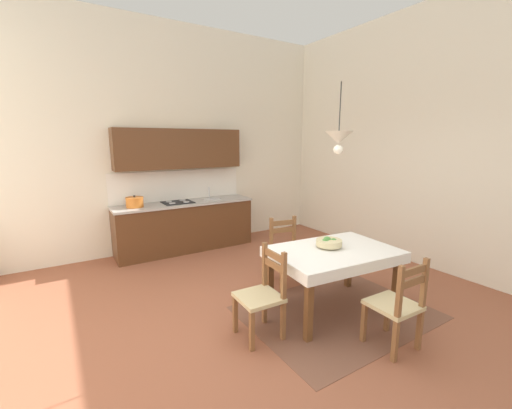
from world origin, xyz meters
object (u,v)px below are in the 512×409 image
(dining_chair_tv_side, at_px, (262,295))
(pendant_lamp, at_px, (339,138))
(kitchen_cabinetry, at_px, (183,204))
(fruit_bowl, at_px, (329,243))
(dining_table, at_px, (333,259))
(dining_chair_camera_side, at_px, (397,306))
(dining_chair_kitchen_side, at_px, (287,253))

(dining_chair_tv_side, distance_m, pendant_lamp, 1.95)
(kitchen_cabinetry, distance_m, fruit_bowl, 3.08)
(dining_table, xyz_separation_m, dining_chair_camera_side, (-0.01, -0.86, -0.19))
(dining_table, distance_m, pendant_lamp, 1.40)
(dining_table, xyz_separation_m, dining_chair_kitchen_side, (0.01, 0.89, -0.19))
(dining_chair_tv_side, xyz_separation_m, pendant_lamp, (1.13, 0.14, 1.58))
(dining_chair_tv_side, relative_size, fruit_bowl, 3.10)
(fruit_bowl, bearing_deg, dining_chair_tv_side, -175.31)
(kitchen_cabinetry, xyz_separation_m, dining_chair_tv_side, (-0.28, -3.08, -0.41))
(dining_chair_kitchen_side, xyz_separation_m, dining_chair_camera_side, (-0.02, -1.75, 0.00))
(dining_chair_camera_side, bearing_deg, fruit_bowl, 89.17)
(kitchen_cabinetry, relative_size, pendant_lamp, 3.10)
(dining_chair_kitchen_side, relative_size, dining_chair_tv_side, 1.00)
(kitchen_cabinetry, relative_size, fruit_bowl, 8.33)
(fruit_bowl, height_order, pendant_lamp, pendant_lamp)
(dining_chair_camera_side, relative_size, pendant_lamp, 1.16)
(dining_table, height_order, dining_chair_kitchen_side, dining_chair_kitchen_side)
(fruit_bowl, bearing_deg, dining_table, -90.96)
(pendant_lamp, bearing_deg, dining_chair_camera_side, -98.88)
(dining_chair_camera_side, distance_m, pendant_lamp, 1.88)
(kitchen_cabinetry, height_order, pendant_lamp, pendant_lamp)
(kitchen_cabinetry, xyz_separation_m, dining_chair_camera_side, (0.70, -3.94, -0.41))
(dining_chair_camera_side, height_order, fruit_bowl, dining_chair_camera_side)
(dining_chair_tv_side, bearing_deg, kitchen_cabinetry, 84.83)
(kitchen_cabinetry, distance_m, dining_chair_kitchen_side, 2.34)
(dining_table, height_order, dining_chair_tv_side, dining_chair_tv_side)
(dining_chair_tv_side, height_order, dining_chair_camera_side, same)
(dining_chair_camera_side, relative_size, fruit_bowl, 3.10)
(dining_table, relative_size, dining_chair_tv_side, 1.62)
(kitchen_cabinetry, bearing_deg, dining_chair_kitchen_side, -71.89)
(dining_table, xyz_separation_m, fruit_bowl, (0.00, 0.08, 0.18))
(dining_chair_camera_side, bearing_deg, dining_chair_kitchen_side, 89.39)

